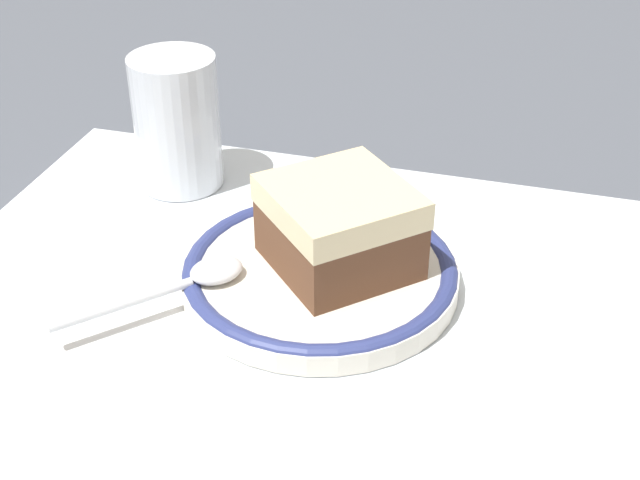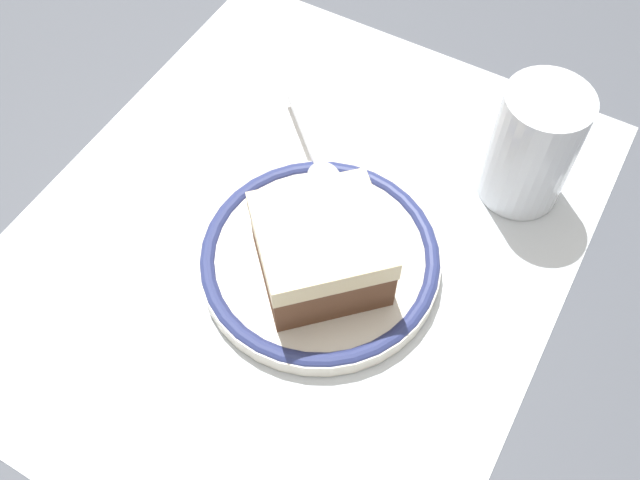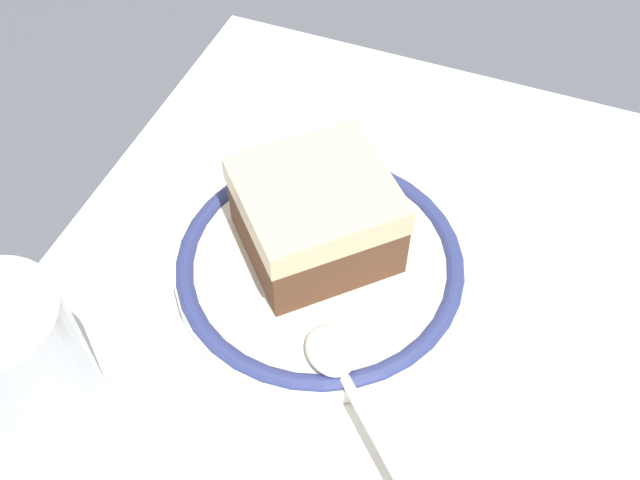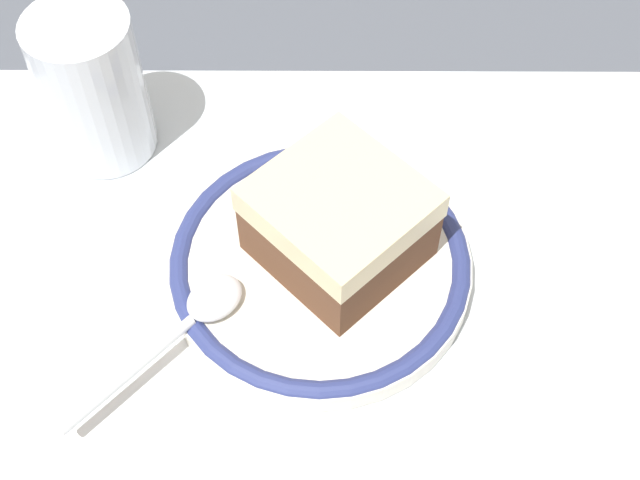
% 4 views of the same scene
% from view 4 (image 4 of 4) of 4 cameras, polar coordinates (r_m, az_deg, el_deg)
% --- Properties ---
extents(ground_plane, '(2.40, 2.40, 0.00)m').
position_cam_4_polar(ground_plane, '(0.50, -1.56, -5.09)').
color(ground_plane, '#4C515B').
extents(placemat, '(0.47, 0.39, 0.00)m').
position_cam_4_polar(placemat, '(0.49, -1.57, -5.04)').
color(placemat, silver).
rests_on(placemat, ground_plane).
extents(plate, '(0.17, 0.17, 0.02)m').
position_cam_4_polar(plate, '(0.50, 0.00, -1.63)').
color(plate, silver).
rests_on(plate, placemat).
extents(cake_slice, '(0.12, 0.12, 0.05)m').
position_cam_4_polar(cake_slice, '(0.48, 1.27, 1.17)').
color(cake_slice, brown).
rests_on(cake_slice, plate).
extents(spoon, '(0.10, 0.10, 0.01)m').
position_cam_4_polar(spoon, '(0.48, -8.29, -4.97)').
color(spoon, silver).
rests_on(spoon, plate).
extents(cup, '(0.06, 0.06, 0.10)m').
position_cam_4_polar(cup, '(0.55, -14.58, 9.21)').
color(cup, silver).
rests_on(cup, placemat).
extents(napkin, '(0.16, 0.17, 0.00)m').
position_cam_4_polar(napkin, '(0.50, -17.15, -7.88)').
color(napkin, white).
rests_on(napkin, placemat).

